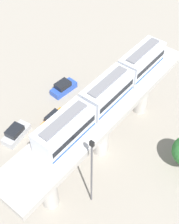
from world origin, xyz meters
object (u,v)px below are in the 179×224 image
at_px(signal_post, 92,171).
at_px(train, 107,92).
at_px(parked_car_blue, 63,87).
at_px(parked_car_orange, 55,120).
at_px(parked_car_silver, 16,133).

bearing_deg(signal_post, train, -64.03).
height_order(train, parked_car_blue, train).
distance_m(parked_car_orange, signal_post, 13.76).
bearing_deg(parked_car_orange, parked_car_silver, 62.04).
bearing_deg(train, parked_car_blue, -21.99).
relative_size(train, parked_car_silver, 4.62).
bearing_deg(train, parked_car_silver, 30.98).
bearing_deg(train, parked_car_orange, 7.87).
height_order(train, parked_car_orange, train).
relative_size(parked_car_silver, parked_car_orange, 1.04).
bearing_deg(parked_car_blue, parked_car_orange, 126.27).
relative_size(train, parked_car_blue, 4.74).
distance_m(train, signal_post, 8.70).
bearing_deg(parked_car_silver, signal_post, 167.03).
height_order(parked_car_blue, signal_post, signal_post).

